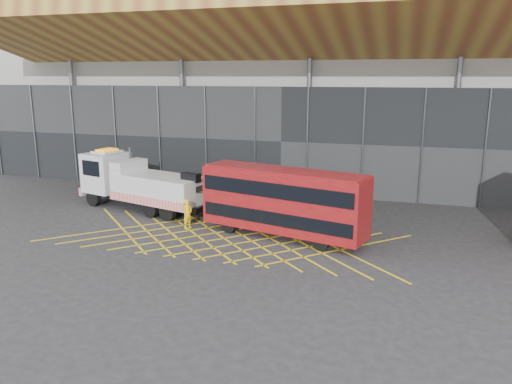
% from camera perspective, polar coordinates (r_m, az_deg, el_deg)
% --- Properties ---
extents(ground_plane, '(120.00, 120.00, 0.00)m').
position_cam_1_polar(ground_plane, '(28.37, -6.72, -4.99)').
color(ground_plane, '#262628').
extents(road_markings, '(19.96, 7.16, 0.01)m').
position_cam_1_polar(road_markings, '(27.79, -3.67, -5.30)').
color(road_markings, yellow).
rests_on(road_markings, ground_plane).
extents(construction_building, '(55.00, 23.97, 18.00)m').
position_cam_1_polar(construction_building, '(44.00, 5.13, 13.36)').
color(construction_building, '#989893').
rests_on(construction_building, ground_plane).
extents(recovery_truck, '(11.22, 5.22, 3.93)m').
position_cam_1_polar(recovery_truck, '(34.22, -13.31, 1.04)').
color(recovery_truck, black).
rests_on(recovery_truck, ground_plane).
extents(bus_towed, '(9.67, 4.53, 3.84)m').
position_cam_1_polar(bus_towed, '(27.43, 3.09, -0.91)').
color(bus_towed, maroon).
rests_on(bus_towed, ground_plane).
extents(worker, '(0.62, 0.74, 1.75)m').
position_cam_1_polar(worker, '(29.56, -7.82, -2.51)').
color(worker, yellow).
rests_on(worker, ground_plane).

